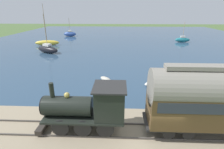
# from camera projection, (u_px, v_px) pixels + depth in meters

# --- Properties ---
(ground_plane) EXTENTS (200.00, 200.00, 0.00)m
(ground_plane) POSITION_uv_depth(u_px,v_px,m) (156.00, 142.00, 11.50)
(ground_plane) COLOR #476033
(harbor_water) EXTENTS (80.00, 80.00, 0.01)m
(harbor_water) POSITION_uv_depth(u_px,v_px,m) (128.00, 39.00, 52.13)
(harbor_water) COLOR #2D4760
(harbor_water) RESTS_ON ground
(rail_embankment) EXTENTS (5.68, 56.00, 0.69)m
(rail_embankment) POSITION_uv_depth(u_px,v_px,m) (156.00, 135.00, 11.64)
(rail_embankment) COLOR gray
(rail_embankment) RESTS_ON ground
(steam_locomotive) EXTENTS (2.06, 5.71, 3.28)m
(steam_locomotive) POSITION_uv_depth(u_px,v_px,m) (90.00, 106.00, 11.07)
(steam_locomotive) COLOR black
(steam_locomotive) RESTS_ON rail_embankment
(sailboat_black) EXTENTS (3.88, 5.47, 7.43)m
(sailboat_black) POSITION_uv_depth(u_px,v_px,m) (48.00, 49.00, 34.86)
(sailboat_black) COLOR black
(sailboat_black) RESTS_ON harbor_water
(sailboat_blue) EXTENTS (1.56, 4.02, 5.78)m
(sailboat_blue) POSITION_uv_depth(u_px,v_px,m) (70.00, 34.00, 56.68)
(sailboat_blue) COLOR #335199
(sailboat_blue) RESTS_ON harbor_water
(sailboat_yellow) EXTENTS (2.06, 5.77, 9.45)m
(sailboat_yellow) POSITION_uv_depth(u_px,v_px,m) (47.00, 43.00, 42.22)
(sailboat_yellow) COLOR gold
(sailboat_yellow) RESTS_ON harbor_water
(sailboat_teal) EXTENTS (1.16, 3.85, 5.24)m
(sailboat_teal) POSITION_uv_depth(u_px,v_px,m) (182.00, 40.00, 46.45)
(sailboat_teal) COLOR #1E707A
(sailboat_teal) RESTS_ON harbor_water
(rowboat_near_shore) EXTENTS (1.52, 2.08, 0.56)m
(rowboat_near_shore) POSITION_uv_depth(u_px,v_px,m) (213.00, 92.00, 17.67)
(rowboat_near_shore) COLOR beige
(rowboat_near_shore) RESTS_ON harbor_water
(rowboat_far_out) EXTENTS (1.87, 1.79, 0.52)m
(rowboat_far_out) POSITION_uv_depth(u_px,v_px,m) (106.00, 79.00, 21.06)
(rowboat_far_out) COLOR #B7B2A3
(rowboat_far_out) RESTS_ON harbor_water
(rowboat_off_pier) EXTENTS (2.09, 2.91, 0.44)m
(rowboat_off_pier) POSITION_uv_depth(u_px,v_px,m) (180.00, 86.00, 19.22)
(rowboat_off_pier) COLOR silver
(rowboat_off_pier) RESTS_ON harbor_water
(rowboat_mid_harbor) EXTENTS (1.60, 2.11, 0.50)m
(rowboat_mid_harbor) POSITION_uv_depth(u_px,v_px,m) (152.00, 83.00, 19.90)
(rowboat_mid_harbor) COLOR beige
(rowboat_mid_harbor) RESTS_ON harbor_water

